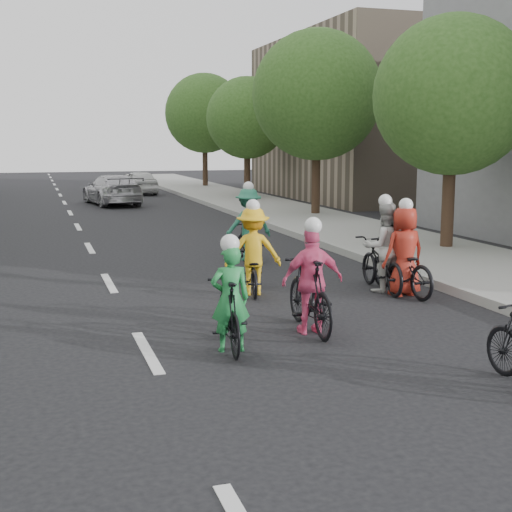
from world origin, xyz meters
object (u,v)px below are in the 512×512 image
follow_car_trail (139,182)px  follow_car_lead (112,190)px  cyclist_1 (252,259)px  cyclist_3 (248,229)px  cyclist_4 (402,261)px  cyclist_2 (229,309)px  cyclist_5 (311,289)px  cyclist_0 (382,257)px

follow_car_trail → follow_car_lead: bearing=68.1°
cyclist_1 → follow_car_lead: bearing=-77.1°
cyclist_3 → cyclist_4: bearing=106.8°
cyclist_1 → cyclist_2: (-1.37, -3.38, -0.09)m
cyclist_4 → cyclist_5: (-2.61, -1.95, 0.02)m
cyclist_3 → cyclist_5: (-1.00, -6.57, -0.10)m
follow_car_trail → cyclist_4: bearing=88.8°
cyclist_1 → cyclist_2: bearing=79.6°
follow_car_trail → cyclist_0: bearing=88.5°
cyclist_4 → follow_car_lead: size_ratio=0.43×
cyclist_5 → follow_car_lead: bearing=-86.4°
cyclist_0 → cyclist_2: (-3.81, -2.88, -0.08)m
follow_car_trail → cyclist_2: bearing=81.0°
cyclist_3 → cyclist_4: size_ratio=0.95×
follow_car_lead → cyclist_3: bearing=86.6°
cyclist_5 → follow_car_trail: cyclist_5 is taller
follow_car_lead → follow_car_trail: follow_car_lead is taller
cyclist_0 → follow_car_lead: size_ratio=0.42×
cyclist_0 → cyclist_3: (-1.41, 4.20, 0.09)m
cyclist_2 → cyclist_1: bearing=-106.7°
cyclist_4 → follow_car_trail: 27.35m
cyclist_1 → cyclist_2: cyclist_1 is taller
cyclist_0 → cyclist_1: (-2.44, 0.50, 0.00)m
cyclist_0 → cyclist_5: 3.38m
cyclist_1 → cyclist_2: 3.65m
cyclist_0 → cyclist_1: 2.49m
cyclist_1 → follow_car_trail: size_ratio=0.47×
cyclist_2 → cyclist_4: size_ratio=0.85×
cyclist_0 → cyclist_2: size_ratio=1.16×
cyclist_4 → cyclist_3: bearing=-76.0°
cyclist_2 → follow_car_lead: (0.94, 23.50, 0.10)m
cyclist_4 → cyclist_5: 3.26m
follow_car_trail → cyclist_1: bearing=83.2°
cyclist_1 → cyclist_5: bearing=102.3°
cyclist_1 → cyclist_2: size_ratio=1.06×
cyclist_5 → cyclist_0: bearing=-133.1°
cyclist_3 → cyclist_0: bearing=106.2°
cyclist_3 → follow_car_lead: 16.49m
cyclist_2 → cyclist_4: bearing=-143.0°
cyclist_2 → follow_car_trail: (3.07, 29.79, 0.07)m
cyclist_0 → follow_car_trail: (-0.74, 26.92, -0.02)m
cyclist_0 → cyclist_3: size_ratio=1.03×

